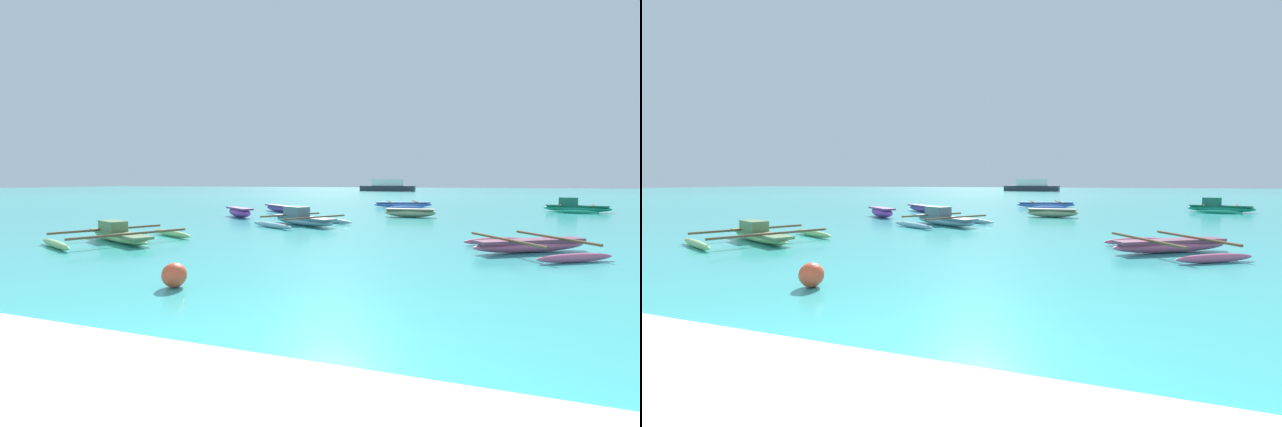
% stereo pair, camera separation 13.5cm
% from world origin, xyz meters
% --- Properties ---
extents(ground_plane, '(240.00, 240.00, 0.00)m').
position_xyz_m(ground_plane, '(0.00, 0.00, 0.00)').
color(ground_plane, '#38ADA8').
extents(moored_boat_0, '(2.60, 0.92, 0.42)m').
position_xyz_m(moored_boat_0, '(-1.15, 19.04, 0.24)').
color(moored_boat_0, '#AAAF80').
rests_on(moored_boat_0, ground_plane).
extents(moored_boat_1, '(3.35, 3.62, 0.39)m').
position_xyz_m(moored_boat_1, '(3.27, 9.30, 0.18)').
color(moored_boat_1, '#BE567C').
rests_on(moored_boat_1, ground_plane).
extents(moored_boat_2, '(3.69, 4.21, 0.60)m').
position_xyz_m(moored_boat_2, '(-8.07, 7.23, 0.19)').
color(moored_boat_2, '#92CC77').
rests_on(moored_boat_2, ground_plane).
extents(moored_boat_3, '(3.89, 4.14, 0.74)m').
position_xyz_m(moored_boat_3, '(-4.74, 13.56, 0.24)').
color(moored_boat_3, '#84AFC0').
rests_on(moored_boat_3, ground_plane).
extents(moored_boat_4, '(3.24, 2.81, 0.39)m').
position_xyz_m(moored_boat_4, '(-8.79, 20.07, 0.22)').
color(moored_boat_4, '#663F9A').
rests_on(moored_boat_4, ground_plane).
extents(moored_boat_5, '(2.36, 2.06, 0.48)m').
position_xyz_m(moored_boat_5, '(-9.18, 16.08, 0.26)').
color(moored_boat_5, purple).
rests_on(moored_boat_5, ground_plane).
extents(moored_boat_6, '(3.95, 3.90, 0.43)m').
position_xyz_m(moored_boat_6, '(-2.76, 26.87, 0.20)').
color(moored_boat_6, '#507EDE').
rests_on(moored_boat_6, ground_plane).
extents(moored_boat_7, '(3.52, 3.54, 0.84)m').
position_xyz_m(moored_boat_7, '(7.43, 25.94, 0.27)').
color(moored_boat_7, '#199772').
rests_on(moored_boat_7, ground_plane).
extents(mooring_buoy_0, '(0.42, 0.42, 0.42)m').
position_xyz_m(mooring_buoy_0, '(-2.82, 3.25, 0.21)').
color(mooring_buoy_0, '#E54C2D').
rests_on(mooring_buoy_0, ground_plane).
extents(distant_ferry, '(9.80, 2.16, 2.16)m').
position_xyz_m(distant_ferry, '(-13.20, 74.40, 0.88)').
color(distant_ferry, '#2D333D').
rests_on(distant_ferry, ground_plane).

